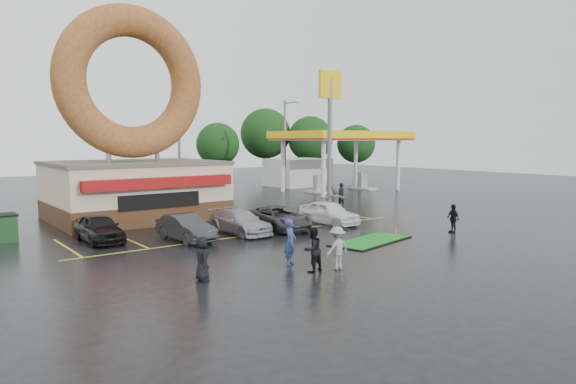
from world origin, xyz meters
TOP-DOWN VIEW (x-y plane):
  - ground at (0.00, 0.00)m, footprint 120.00×120.00m
  - donut_shop at (-3.00, 12.97)m, footprint 10.20×8.70m
  - gas_station at (20.00, 20.94)m, footprint 12.30×13.65m
  - shell_sign at (13.00, 12.00)m, footprint 2.20×0.36m
  - streetlight_mid at (4.00, 20.92)m, footprint 0.40×2.21m
  - streetlight_right at (16.00, 21.92)m, footprint 0.40×2.21m
  - tree_far_a at (26.00, 30.00)m, footprint 5.60×5.60m
  - tree_far_b at (32.00, 28.00)m, footprint 4.90×4.90m
  - tree_far_c at (22.00, 34.00)m, footprint 6.30×6.30m
  - tree_far_d at (14.00, 32.00)m, footprint 4.90×4.90m
  - car_black at (-7.33, 6.48)m, footprint 1.64×4.07m
  - car_dgrey at (-3.75, 4.12)m, footprint 1.65×4.09m
  - car_silver at (-0.53, 4.14)m, footprint 1.95×4.46m
  - car_grey at (1.89, 3.92)m, footprint 2.65×4.92m
  - car_white at (5.33, 3.50)m, footprint 1.84×4.22m
  - person_blue at (-2.65, -3.05)m, footprint 0.82×0.77m
  - person_blackjkt at (-2.65, -4.44)m, footprint 0.91×0.75m
  - person_hoodie at (-1.61, -4.70)m, footprint 1.10×0.65m
  - person_bystander at (-6.61, -2.96)m, footprint 0.65×0.87m
  - person_cameraman at (8.85, -2.71)m, footprint 0.67×1.00m
  - person_walker_near at (9.03, 6.97)m, footprint 1.77×1.24m
  - person_walker_far at (11.06, 8.55)m, footprint 0.70×0.47m
  - putting_green at (3.48, -1.71)m, footprint 5.05×2.96m

SIDE VIEW (x-z plane):
  - ground at x=0.00m, z-range 0.00..0.00m
  - putting_green at x=3.48m, z-range -0.26..0.33m
  - car_silver at x=-0.53m, z-range 0.00..1.28m
  - car_grey at x=1.89m, z-range 0.00..1.31m
  - car_dgrey at x=-3.75m, z-range 0.00..1.32m
  - car_black at x=-7.33m, z-range 0.00..1.39m
  - car_white at x=5.33m, z-range 0.00..1.42m
  - person_cameraman at x=8.85m, z-range 0.00..1.58m
  - person_bystander at x=-6.61m, z-range 0.00..1.62m
  - person_hoodie at x=-1.61m, z-range 0.00..1.69m
  - person_blackjkt at x=-2.65m, z-range 0.00..1.74m
  - person_walker_near at x=9.03m, z-range 0.00..1.84m
  - person_walker_far at x=11.06m, z-range 0.00..1.88m
  - person_blue at x=-2.65m, z-range 0.00..1.89m
  - gas_station at x=20.00m, z-range 0.75..6.65m
  - donut_shop at x=-3.00m, z-range -2.29..11.21m
  - tree_far_b at x=32.00m, z-range 1.03..8.03m
  - tree_far_d at x=14.00m, z-range 1.03..8.03m
  - streetlight_mid at x=4.00m, z-range 0.28..9.28m
  - streetlight_right at x=16.00m, z-range 0.28..9.28m
  - tree_far_a at x=26.00m, z-range 1.18..9.18m
  - tree_far_c at x=22.00m, z-range 1.34..10.34m
  - shell_sign at x=13.00m, z-range 2.08..12.68m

